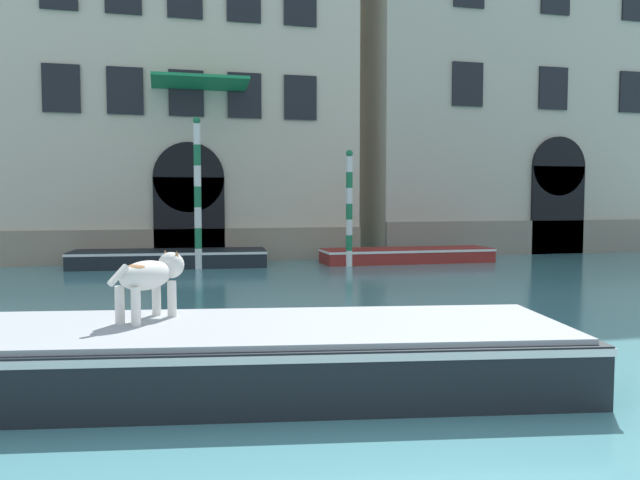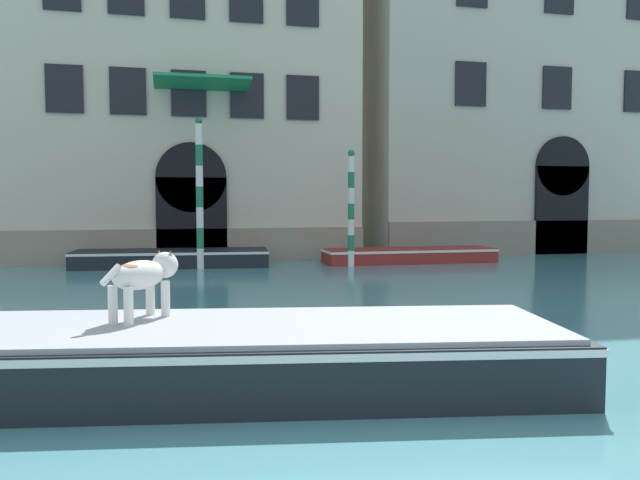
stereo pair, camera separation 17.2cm
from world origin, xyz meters
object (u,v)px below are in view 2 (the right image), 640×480
mooring_pole_1 (351,208)px  dog_on_deck (145,275)px  boat_moored_near_palazzo (172,258)px  mooring_pole_0 (200,193)px  boat_moored_far (409,255)px  boat_foreground (211,354)px

mooring_pole_1 → dog_on_deck: bearing=-117.2°
boat_moored_near_palazzo → mooring_pole_0: mooring_pole_0 is taller
boat_moored_far → mooring_pole_0: (-7.08, -0.37, 2.11)m
boat_moored_near_palazzo → boat_moored_far: size_ratio=1.06×
mooring_pole_0 → mooring_pole_1: 4.82m
dog_on_deck → mooring_pole_1: 13.02m
dog_on_deck → mooring_pole_0: (1.17, 11.92, 1.10)m
boat_moored_far → mooring_pole_1: bearing=-161.6°
boat_foreground → mooring_pole_0: size_ratio=1.81×
boat_moored_near_palazzo → mooring_pole_1: 6.00m
boat_moored_far → boat_moored_near_palazzo: bearing=176.8°
boat_moored_near_palazzo → mooring_pole_1: size_ratio=1.67×
mooring_pole_0 → mooring_pole_1: size_ratio=1.25×
boat_foreground → boat_moored_far: bearing=68.9°
boat_foreground → dog_on_deck: 1.28m
boat_moored_near_palazzo → boat_moored_far: (7.94, -0.55, -0.03)m
dog_on_deck → boat_moored_near_palazzo: 12.89m
boat_foreground → boat_moored_near_palazzo: bearing=101.1°
mooring_pole_1 → boat_foreground: bearing=-113.2°
boat_foreground → dog_on_deck: size_ratio=8.63×
boat_moored_near_palazzo → mooring_pole_0: (0.86, -0.93, 2.09)m
boat_foreground → dog_on_deck: (-0.75, 0.56, 0.87)m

